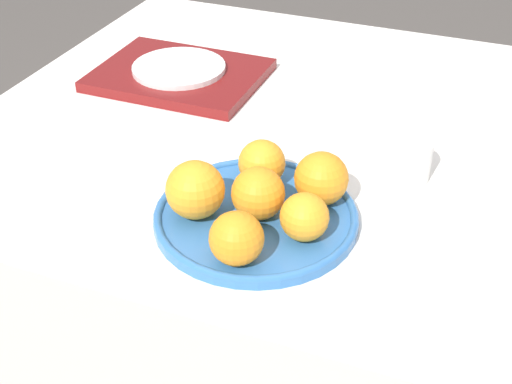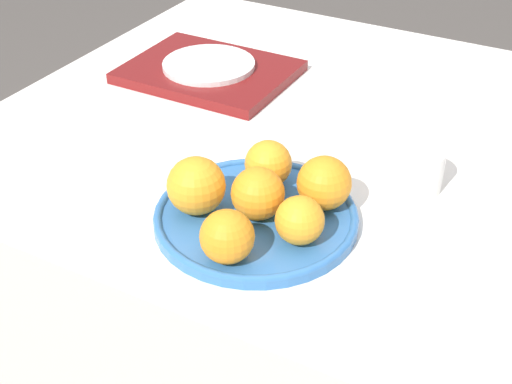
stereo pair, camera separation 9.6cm
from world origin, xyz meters
The scene contains 11 objects.
table centered at (0.00, 0.00, 0.37)m, with size 1.25×0.97×0.74m.
fruit_platter centered at (-0.05, -0.28, 0.75)m, with size 0.28×0.28×0.02m.
orange_0 centered at (-0.04, -0.29, 0.79)m, with size 0.07×0.07×0.07m.
orange_1 centered at (-0.07, -0.21, 0.79)m, with size 0.07×0.07×0.07m.
orange_2 centered at (0.03, -0.31, 0.79)m, with size 0.06×0.06×0.06m.
orange_3 centered at (-0.12, -0.31, 0.79)m, with size 0.08×0.08×0.08m.
orange_4 centered at (0.02, -0.22, 0.79)m, with size 0.08×0.08×0.08m.
orange_5 centered at (-0.03, -0.38, 0.79)m, with size 0.07×0.07×0.07m.
serving_tray centered at (-0.35, 0.08, 0.75)m, with size 0.31×0.24×0.02m.
side_plate centered at (-0.35, 0.08, 0.76)m, with size 0.18×0.18×0.01m.
cup_1 centered at (0.12, -0.10, 0.77)m, with size 0.08×0.08×0.06m.
Camera 1 is at (0.24, -1.02, 1.33)m, focal length 50.00 mm.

